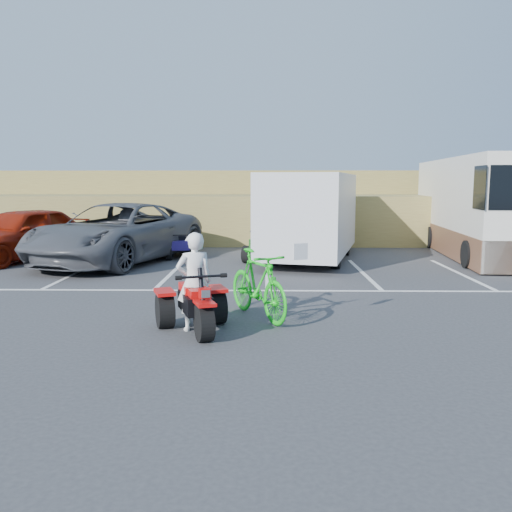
{
  "coord_description": "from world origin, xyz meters",
  "views": [
    {
      "loc": [
        -0.05,
        -10.16,
        2.53
      ],
      "look_at": [
        -0.25,
        1.13,
        1.0
      ],
      "focal_mm": 38.0,
      "sensor_mm": 36.0,
      "label": 1
    }
  ],
  "objects_px": {
    "green_dirt_bike": "(258,284)",
    "quad_atv_blue": "(182,258)",
    "red_car": "(22,234)",
    "rv_motorhome": "(476,214)",
    "rider": "(194,282)",
    "quad_atv_green": "(268,262)",
    "red_trike_atv": "(197,332)",
    "grey_pickup": "(117,233)",
    "cargo_trailer": "(311,214)"
  },
  "relations": [
    {
      "from": "rider",
      "to": "green_dirt_bike",
      "type": "bearing_deg",
      "value": -160.91
    },
    {
      "from": "grey_pickup",
      "to": "red_car",
      "type": "height_order",
      "value": "grey_pickup"
    },
    {
      "from": "red_trike_atv",
      "to": "grey_pickup",
      "type": "relative_size",
      "value": 0.24
    },
    {
      "from": "red_car",
      "to": "quad_atv_green",
      "type": "height_order",
      "value": "red_car"
    },
    {
      "from": "grey_pickup",
      "to": "quad_atv_blue",
      "type": "distance_m",
      "value": 2.34
    },
    {
      "from": "rider",
      "to": "quad_atv_blue",
      "type": "xyz_separation_m",
      "value": [
        -1.62,
        8.97,
        -0.85
      ]
    },
    {
      "from": "cargo_trailer",
      "to": "quad_atv_green",
      "type": "distance_m",
      "value": 2.09
    },
    {
      "from": "red_trike_atv",
      "to": "red_car",
      "type": "relative_size",
      "value": 0.32
    },
    {
      "from": "red_car",
      "to": "grey_pickup",
      "type": "bearing_deg",
      "value": 14.73
    },
    {
      "from": "red_trike_atv",
      "to": "rider",
      "type": "xyz_separation_m",
      "value": [
        -0.05,
        0.14,
        0.85
      ]
    },
    {
      "from": "red_trike_atv",
      "to": "green_dirt_bike",
      "type": "bearing_deg",
      "value": 24.78
    },
    {
      "from": "red_trike_atv",
      "to": "rider",
      "type": "distance_m",
      "value": 0.86
    },
    {
      "from": "red_car",
      "to": "quad_atv_blue",
      "type": "bearing_deg",
      "value": 28.97
    },
    {
      "from": "grey_pickup",
      "to": "rv_motorhome",
      "type": "bearing_deg",
      "value": 28.46
    },
    {
      "from": "red_trike_atv",
      "to": "grey_pickup",
      "type": "height_order",
      "value": "grey_pickup"
    },
    {
      "from": "red_trike_atv",
      "to": "grey_pickup",
      "type": "distance_m",
      "value": 8.9
    },
    {
      "from": "grey_pickup",
      "to": "quad_atv_green",
      "type": "xyz_separation_m",
      "value": [
        4.8,
        0.24,
        -0.94
      ]
    },
    {
      "from": "rider",
      "to": "quad_atv_green",
      "type": "height_order",
      "value": "rider"
    },
    {
      "from": "quad_atv_blue",
      "to": "quad_atv_green",
      "type": "distance_m",
      "value": 3.01
    },
    {
      "from": "green_dirt_bike",
      "to": "grey_pickup",
      "type": "distance_m",
      "value": 8.46
    },
    {
      "from": "red_car",
      "to": "rv_motorhome",
      "type": "xyz_separation_m",
      "value": [
        15.44,
        1.65,
        0.57
      ]
    },
    {
      "from": "green_dirt_bike",
      "to": "red_trike_atv",
      "type": "bearing_deg",
      "value": -164.29
    },
    {
      "from": "red_trike_atv",
      "to": "quad_atv_green",
      "type": "distance_m",
      "value": 8.43
    },
    {
      "from": "red_trike_atv",
      "to": "rv_motorhome",
      "type": "relative_size",
      "value": 0.18
    },
    {
      "from": "rider",
      "to": "red_car",
      "type": "bearing_deg",
      "value": -70.7
    },
    {
      "from": "rv_motorhome",
      "to": "quad_atv_green",
      "type": "bearing_deg",
      "value": -160.73
    },
    {
      "from": "grey_pickup",
      "to": "quad_atv_green",
      "type": "distance_m",
      "value": 4.89
    },
    {
      "from": "green_dirt_bike",
      "to": "quad_atv_blue",
      "type": "relative_size",
      "value": 1.65
    },
    {
      "from": "green_dirt_bike",
      "to": "quad_atv_green",
      "type": "height_order",
      "value": "green_dirt_bike"
    },
    {
      "from": "rider",
      "to": "quad_atv_green",
      "type": "bearing_deg",
      "value": -118.45
    },
    {
      "from": "green_dirt_bike",
      "to": "quad_atv_blue",
      "type": "height_order",
      "value": "green_dirt_bike"
    },
    {
      "from": "rv_motorhome",
      "to": "quad_atv_blue",
      "type": "relative_size",
      "value": 7.22
    },
    {
      "from": "rider",
      "to": "rv_motorhome",
      "type": "xyz_separation_m",
      "value": [
        8.64,
        10.1,
        0.59
      ]
    },
    {
      "from": "red_trike_atv",
      "to": "quad_atv_green",
      "type": "xyz_separation_m",
      "value": [
        1.24,
        8.34,
        0.0
      ]
    },
    {
      "from": "rv_motorhome",
      "to": "green_dirt_bike",
      "type": "bearing_deg",
      "value": -124.53
    },
    {
      "from": "grey_pickup",
      "to": "red_car",
      "type": "xyz_separation_m",
      "value": [
        -3.29,
        0.49,
        -0.07
      ]
    },
    {
      "from": "rv_motorhome",
      "to": "rider",
      "type": "bearing_deg",
      "value": -125.77
    },
    {
      "from": "red_car",
      "to": "quad_atv_blue",
      "type": "xyz_separation_m",
      "value": [
        5.18,
        0.53,
        -0.87
      ]
    },
    {
      "from": "grey_pickup",
      "to": "cargo_trailer",
      "type": "distance_m",
      "value": 6.25
    },
    {
      "from": "grey_pickup",
      "to": "green_dirt_bike",
      "type": "bearing_deg",
      "value": -38.7
    },
    {
      "from": "grey_pickup",
      "to": "rv_motorhome",
      "type": "height_order",
      "value": "rv_motorhome"
    },
    {
      "from": "grey_pickup",
      "to": "red_car",
      "type": "bearing_deg",
      "value": -169.97
    },
    {
      "from": "red_trike_atv",
      "to": "rv_motorhome",
      "type": "height_order",
      "value": "rv_motorhome"
    },
    {
      "from": "grey_pickup",
      "to": "cargo_trailer",
      "type": "xyz_separation_m",
      "value": [
        6.19,
        0.59,
        0.58
      ]
    },
    {
      "from": "green_dirt_bike",
      "to": "grey_pickup",
      "type": "xyz_separation_m",
      "value": [
        -4.58,
        7.1,
        0.3
      ]
    },
    {
      "from": "red_trike_atv",
      "to": "rider",
      "type": "height_order",
      "value": "rider"
    },
    {
      "from": "grey_pickup",
      "to": "quad_atv_blue",
      "type": "relative_size",
      "value": 5.2
    },
    {
      "from": "cargo_trailer",
      "to": "grey_pickup",
      "type": "bearing_deg",
      "value": -160.95
    },
    {
      "from": "red_trike_atv",
      "to": "quad_atv_blue",
      "type": "distance_m",
      "value": 9.27
    },
    {
      "from": "quad_atv_blue",
      "to": "cargo_trailer",
      "type": "bearing_deg",
      "value": -12.4
    }
  ]
}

